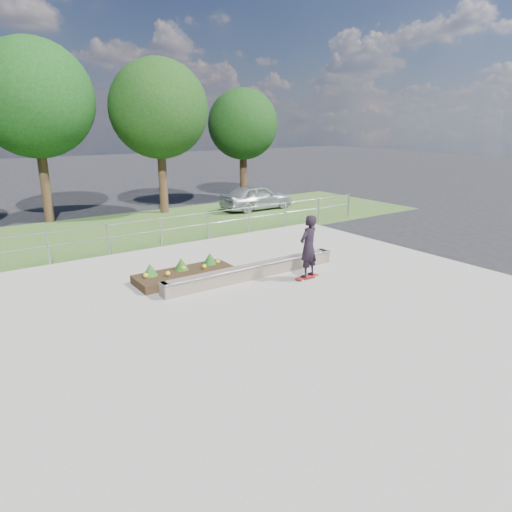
{
  "coord_description": "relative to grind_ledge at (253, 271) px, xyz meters",
  "views": [
    {
      "loc": [
        -6.66,
        -8.35,
        4.64
      ],
      "look_at": [
        0.2,
        1.5,
        1.1
      ],
      "focal_mm": 32.0,
      "sensor_mm": 36.0,
      "label": 1
    }
  ],
  "objects": [
    {
      "name": "fence",
      "position": [
        -0.83,
        4.96,
        0.51
      ],
      "size": [
        20.06,
        0.06,
        1.2
      ],
      "color": "#909498",
      "rests_on": "ground"
    },
    {
      "name": "tree_far_right",
      "position": [
        8.17,
        12.96,
        4.21
      ],
      "size": [
        4.2,
        4.2,
        6.6
      ],
      "color": "#301D13",
      "rests_on": "ground"
    },
    {
      "name": "concrete_slab",
      "position": [
        -0.83,
        -2.54,
        -0.23
      ],
      "size": [
        15.0,
        15.0,
        0.06
      ],
      "primitive_type": "cube",
      "color": "gray",
      "rests_on": "ground"
    },
    {
      "name": "tree_mid_right",
      "position": [
        2.17,
        11.46,
        4.97
      ],
      "size": [
        4.9,
        4.9,
        7.7
      ],
      "color": "#382316",
      "rests_on": "ground"
    },
    {
      "name": "grind_ledge",
      "position": [
        0.0,
        0.0,
        0.0
      ],
      "size": [
        6.0,
        0.44,
        0.43
      ],
      "color": "brown",
      "rests_on": "concrete_slab"
    },
    {
      "name": "parked_car",
      "position": [
        6.69,
        9.4,
        0.43
      ],
      "size": [
        4.07,
        1.65,
        1.38
      ],
      "primitive_type": "imported",
      "rotation": [
        0.0,
        0.0,
        1.57
      ],
      "color": "#A2A8AB",
      "rests_on": "ground"
    },
    {
      "name": "planter_bed",
      "position": [
        -1.79,
        1.07,
        -0.02
      ],
      "size": [
        3.0,
        1.2,
        0.61
      ],
      "color": "black",
      "rests_on": "concrete_slab"
    },
    {
      "name": "grass_verge",
      "position": [
        -0.83,
        8.46,
        -0.25
      ],
      "size": [
        30.0,
        8.0,
        0.02
      ],
      "primitive_type": "cube",
      "color": "#345421",
      "rests_on": "ground"
    },
    {
      "name": "tree_mid_left",
      "position": [
        -3.33,
        12.46,
        5.34
      ],
      "size": [
        5.25,
        5.25,
        8.25
      ],
      "color": "#332214",
      "rests_on": "ground"
    },
    {
      "name": "ground",
      "position": [
        -0.83,
        -2.54,
        -0.26
      ],
      "size": [
        120.0,
        120.0,
        0.0
      ],
      "primitive_type": "plane",
      "color": "black",
      "rests_on": "ground"
    },
    {
      "name": "skateboarder",
      "position": [
        1.26,
        -1.06,
        0.81
      ],
      "size": [
        0.8,
        0.61,
        1.97
      ],
      "color": "silver",
      "rests_on": "concrete_slab"
    }
  ]
}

